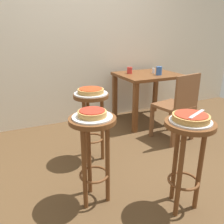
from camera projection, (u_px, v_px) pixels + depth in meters
The scene contains 17 objects.
ground_plane at pixel (133, 172), 2.29m from camera, with size 6.00×6.00×0.00m, color brown.
back_wall at pixel (76, 16), 3.19m from camera, with size 6.00×0.10×3.00m, color silver.
stool_foreground at pixel (187, 148), 1.67m from camera, with size 0.35×0.35×0.72m.
serving_plate_foreground at pixel (190, 121), 1.60m from camera, with size 0.29×0.29×0.01m, color silver.
pizza_foreground at pixel (191, 117), 1.59m from camera, with size 0.25×0.25×0.05m.
stool_middle at pixel (93, 143), 1.75m from camera, with size 0.35×0.35×0.72m.
serving_plate_middle at pixel (92, 117), 1.68m from camera, with size 0.30×0.30×0.01m, color silver.
pizza_middle at pixel (92, 113), 1.67m from camera, with size 0.21×0.21×0.05m.
stool_leftside at pixel (91, 113), 2.37m from camera, with size 0.35×0.35×0.72m.
serving_plate_leftside at pixel (91, 94), 2.30m from camera, with size 0.33×0.33×0.01m, color silver.
pizza_leftside at pixel (91, 91), 2.29m from camera, with size 0.26×0.26×0.05m.
dining_table at pixel (147, 82), 3.41m from camera, with size 0.86×0.73×0.72m.
cup_near_edge at pixel (159, 71), 3.25m from camera, with size 0.08×0.08×0.12m, color #3360B2.
cup_far_edge at pixel (130, 70), 3.37m from camera, with size 0.08×0.08×0.09m, color red.
condiment_shaker at pixel (153, 71), 3.39m from camera, with size 0.04×0.04×0.08m, color white.
wooden_chair at pixel (178, 105), 2.82m from camera, with size 0.46×0.46×0.85m.
pizza_server_knife at pixel (197, 114), 1.58m from camera, with size 0.22×0.02×0.01m, color silver.
Camera 1 is at (-1.01, -1.69, 1.32)m, focal length 37.30 mm.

